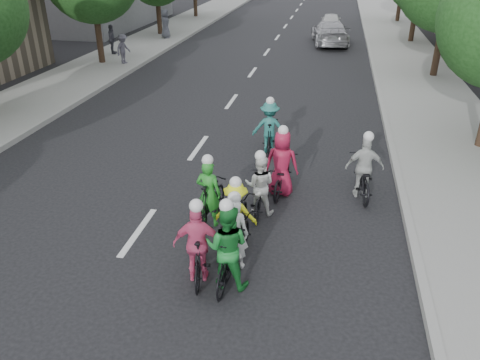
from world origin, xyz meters
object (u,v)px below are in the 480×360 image
(spectator_1, at_px, (112,39))
(follow_car_lead, at_px, (330,33))
(cyclist_6, at_px, (260,190))
(cyclist_8, at_px, (363,174))
(cyclist_3, at_px, (199,249))
(cyclist_0, at_px, (235,240))
(spectator_0, at_px, (123,49))
(spectator_2, at_px, (165,24))
(cyclist_1, at_px, (228,252))
(cyclist_2, at_px, (236,217))
(cyclist_7, at_px, (270,131))
(cyclist_5, at_px, (210,199))
(cyclist_4, at_px, (282,170))
(follow_car_trail, at_px, (331,21))

(spectator_1, bearing_deg, follow_car_lead, -76.94)
(cyclist_6, distance_m, cyclist_8, 2.80)
(cyclist_3, bearing_deg, cyclist_0, -145.43)
(spectator_0, height_order, spectator_2, spectator_2)
(cyclist_3, relative_size, spectator_0, 1.17)
(cyclist_1, distance_m, cyclist_6, 2.78)
(follow_car_lead, height_order, spectator_0, spectator_0)
(cyclist_2, xyz_separation_m, cyclist_7, (0.01, 5.01, 0.12))
(cyclist_5, relative_size, spectator_1, 1.13)
(cyclist_5, height_order, spectator_1, spectator_1)
(cyclist_0, bearing_deg, cyclist_1, 92.88)
(spectator_1, bearing_deg, cyclist_3, -164.10)
(cyclist_4, xyz_separation_m, follow_car_trail, (0.55, 26.59, -0.05))
(cyclist_2, bearing_deg, cyclist_1, 97.39)
(cyclist_1, height_order, cyclist_8, cyclist_1)
(follow_car_lead, distance_m, follow_car_trail, 5.94)
(follow_car_lead, bearing_deg, spectator_2, -4.19)
(cyclist_0, height_order, cyclist_6, cyclist_0)
(follow_car_lead, distance_m, spectator_1, 13.57)
(cyclist_4, height_order, spectator_1, cyclist_4)
(cyclist_5, bearing_deg, spectator_0, -51.86)
(spectator_0, height_order, spectator_1, spectator_1)
(follow_car_trail, bearing_deg, cyclist_8, 91.66)
(cyclist_3, height_order, spectator_0, cyclist_3)
(spectator_1, bearing_deg, cyclist_0, -161.93)
(follow_car_trail, xyz_separation_m, spectator_1, (-12.04, -12.01, 0.35))
(cyclist_6, height_order, follow_car_lead, cyclist_6)
(cyclist_4, xyz_separation_m, spectator_1, (-11.49, 14.59, 0.30))
(cyclist_3, height_order, cyclist_4, cyclist_4)
(cyclist_4, bearing_deg, cyclist_5, 56.03)
(cyclist_7, distance_m, spectator_0, 13.42)
(cyclist_2, xyz_separation_m, follow_car_trail, (1.25, 28.95, 0.04))
(cyclist_8, distance_m, spectator_1, 19.71)
(cyclist_7, height_order, follow_car_lead, cyclist_7)
(cyclist_5, height_order, cyclist_8, cyclist_8)
(cyclist_1, height_order, cyclist_6, cyclist_1)
(follow_car_lead, xyz_separation_m, spectator_0, (-10.49, -8.21, 0.17))
(spectator_1, bearing_deg, spectator_2, -26.91)
(cyclist_8, relative_size, spectator_1, 1.20)
(cyclist_5, bearing_deg, cyclist_0, 129.87)
(cyclist_2, relative_size, spectator_2, 0.97)
(cyclist_6, bearing_deg, cyclist_4, -111.42)
(cyclist_8, distance_m, follow_car_trail, 26.35)
(cyclist_2, height_order, follow_car_lead, cyclist_2)
(cyclist_6, relative_size, spectator_2, 0.94)
(spectator_0, bearing_deg, cyclist_2, -133.18)
(cyclist_7, distance_m, spectator_2, 19.80)
(cyclist_0, relative_size, spectator_0, 1.24)
(follow_car_trail, bearing_deg, cyclist_6, 86.41)
(cyclist_2, distance_m, spectator_2, 24.31)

